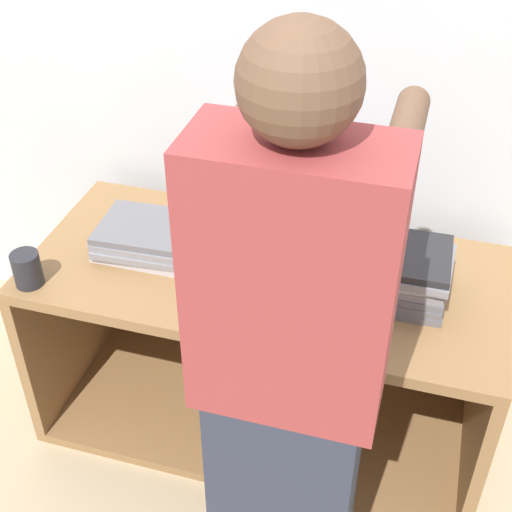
% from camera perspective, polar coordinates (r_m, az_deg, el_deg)
% --- Properties ---
extents(ground_plane, '(12.00, 12.00, 0.00)m').
position_cam_1_polar(ground_plane, '(2.38, -1.60, -18.23)').
color(ground_plane, tan).
extents(wall_back, '(8.00, 0.05, 2.40)m').
position_cam_1_polar(wall_back, '(2.22, 3.96, 17.00)').
color(wall_back, silver).
rests_on(wall_back, ground_plane).
extents(cart, '(1.42, 0.65, 0.65)m').
position_cam_1_polar(cart, '(2.38, 1.13, -6.21)').
color(cart, olive).
rests_on(cart, ground_plane).
extents(laptop_open, '(0.33, 0.30, 0.23)m').
position_cam_1_polar(laptop_open, '(2.13, 1.10, 0.77)').
color(laptop_open, '#B7B7BC').
rests_on(laptop_open, cart).
extents(laptop_stack_left, '(0.34, 0.25, 0.09)m').
position_cam_1_polar(laptop_stack_left, '(2.19, -8.20, 1.40)').
color(laptop_stack_left, '#B7B7BC').
rests_on(laptop_stack_left, cart).
extents(laptop_stack_right, '(0.35, 0.25, 0.15)m').
position_cam_1_polar(laptop_stack_right, '(2.03, 10.53, -1.14)').
color(laptop_stack_right, slate).
rests_on(laptop_stack_right, cart).
extents(person, '(0.40, 0.53, 1.60)m').
position_cam_1_polar(person, '(1.58, 2.63, -10.07)').
color(person, '#2D3342').
rests_on(person, ground_plane).
extents(mug, '(0.08, 0.08, 0.10)m').
position_cam_1_polar(mug, '(2.14, -17.85, -1.00)').
color(mug, '#232328').
rests_on(mug, cart).
extents(inventory_tag, '(0.06, 0.02, 0.01)m').
position_cam_1_polar(inventory_tag, '(1.94, 10.54, -0.30)').
color(inventory_tag, red).
rests_on(inventory_tag, laptop_stack_right).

